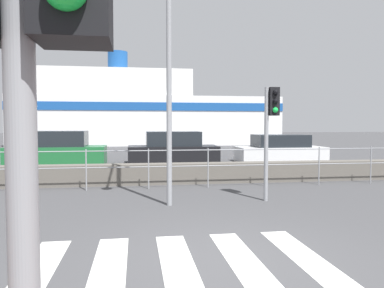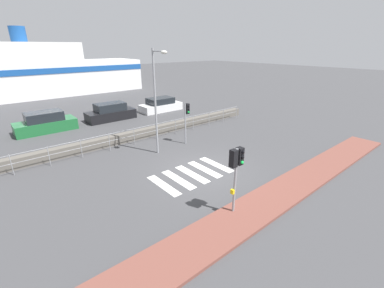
{
  "view_description": "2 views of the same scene",
  "coord_description": "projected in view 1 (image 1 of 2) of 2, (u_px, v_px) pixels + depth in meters",
  "views": [
    {
      "loc": [
        -1.23,
        -4.92,
        1.87
      ],
      "look_at": [
        -0.19,
        2.0,
        1.5
      ],
      "focal_mm": 35.0,
      "sensor_mm": 36.0,
      "label": 1
    },
    {
      "loc": [
        -8.42,
        -9.22,
        6.31
      ],
      "look_at": [
        0.15,
        1.0,
        1.2
      ],
      "focal_mm": 24.0,
      "sensor_mm": 36.0,
      "label": 2
    }
  ],
  "objects": [
    {
      "name": "streetlamp",
      "position": [
        170.0,
        33.0,
        8.18
      ],
      "size": [
        0.32,
        1.36,
        6.21
      ],
      "color": "gray",
      "rests_on": "ground_plane"
    },
    {
      "name": "ferry_boat",
      "position": [
        143.0,
        114.0,
        35.12
      ],
      "size": [
        23.65,
        6.87,
        8.56
      ],
      "color": "white",
      "rests_on": "ground_plane"
    },
    {
      "name": "crosswalk",
      "position": [
        177.0,
        263.0,
        5.04
      ],
      "size": [
        4.05,
        2.4,
        0.01
      ],
      "color": "silver",
      "rests_on": "ground_plane"
    },
    {
      "name": "parked_car_white",
      "position": [
        280.0,
        150.0,
        18.76
      ],
      "size": [
        4.32,
        1.88,
        1.36
      ],
      "color": "silver",
      "rests_on": "ground_plane"
    },
    {
      "name": "seawall",
      "position": [
        176.0,
        173.0,
        11.8
      ],
      "size": [
        21.39,
        0.55,
        0.64
      ],
      "color": "#605B54",
      "rests_on": "ground_plane"
    },
    {
      "name": "ground_plane",
      "position": [
        227.0,
        260.0,
        5.14
      ],
      "size": [
        160.0,
        160.0,
        0.0
      ],
      "primitive_type": "plane",
      "color": "#424244"
    },
    {
      "name": "parked_car_green",
      "position": [
        57.0,
        151.0,
        17.17
      ],
      "size": [
        4.33,
        1.84,
        1.57
      ],
      "color": "#1E6633",
      "rests_on": "ground_plane"
    },
    {
      "name": "harbor_fence",
      "position": [
        179.0,
        162.0,
        10.91
      ],
      "size": [
        19.29,
        0.04,
        1.17
      ],
      "color": "gray",
      "rests_on": "ground_plane"
    },
    {
      "name": "traffic_light_near",
      "position": [
        17.0,
        21.0,
        1.19
      ],
      "size": [
        0.58,
        0.41,
        2.81
      ],
      "color": "gray",
      "rests_on": "ground_plane"
    },
    {
      "name": "traffic_light_far",
      "position": [
        271.0,
        118.0,
        9.06
      ],
      "size": [
        0.34,
        0.32,
        2.76
      ],
      "color": "gray",
      "rests_on": "ground_plane"
    },
    {
      "name": "parked_car_black",
      "position": [
        173.0,
        150.0,
        17.96
      ],
      "size": [
        4.26,
        1.79,
        1.53
      ],
      "color": "black",
      "rests_on": "ground_plane"
    }
  ]
}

